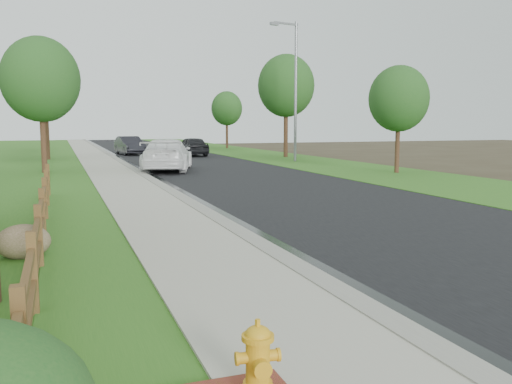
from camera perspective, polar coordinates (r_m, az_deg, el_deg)
name	(u,v)px	position (r m, az deg, el deg)	size (l,w,h in m)	color
ground	(410,366)	(5.92, 15.91, -17.22)	(120.00, 120.00, 0.00)	#342B1C
road	(172,157)	(40.18, -8.79, 3.68)	(8.00, 90.00, 0.02)	black
curb	(113,157)	(39.57, -14.77, 3.55)	(0.40, 90.00, 0.12)	gray
wet_gutter	(119,158)	(39.61, -14.26, 3.51)	(0.50, 90.00, 0.00)	black
sidewalk	(94,158)	(39.47, -16.65, 3.46)	(2.20, 90.00, 0.10)	#ACA996
grass_strip	(66,159)	(39.41, -19.41, 3.32)	(1.60, 90.00, 0.06)	#2C5F1B
verge_far	(261,155)	(42.07, 0.49, 3.94)	(6.00, 90.00, 0.04)	#2C5F1B
ranch_fence	(41,221)	(10.89, -21.72, -2.85)	(0.12, 16.92, 1.10)	#50381A
fire_hydrant	(258,360)	(4.86, 0.21, -17.29)	(0.44, 0.35, 0.67)	#C08916
white_suv	(167,155)	(28.17, -9.33, 3.88)	(2.28, 5.60, 1.63)	white
dark_car_mid	(192,146)	(41.02, -6.77, 4.80)	(1.69, 4.21, 1.43)	black
dark_car_far	(130,145)	(43.46, -13.16, 4.79)	(1.50, 4.32, 1.42)	black
streetlight	(294,83)	(34.64, 3.98, 11.34)	(2.00, 0.59, 8.70)	gray
boulder	(23,242)	(10.59, -23.32, -4.85)	(0.96, 0.72, 0.64)	brown
tree_near_left	(40,80)	(28.51, -21.74, 10.93)	(3.71, 3.71, 6.58)	#352015
tree_near_right	(399,99)	(27.37, 14.81, 9.46)	(2.90, 2.90, 5.22)	#352015
tree_mid_left	(45,91)	(38.94, -21.33, 9.88)	(3.70, 3.70, 6.61)	#352015
tree_mid_right	(286,86)	(39.28, 3.19, 11.09)	(4.04, 4.04, 7.32)	#352015
tree_far_right	(227,108)	(53.36, -3.09, 8.77)	(3.01, 3.01, 5.56)	#352015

